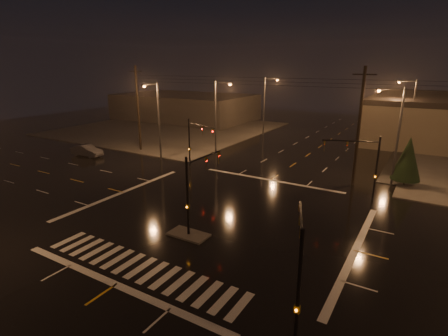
# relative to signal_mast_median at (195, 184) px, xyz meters

# --- Properties ---
(ground) EXTENTS (140.00, 140.00, 0.00)m
(ground) POSITION_rel_signal_mast_median_xyz_m (-0.00, 3.07, -3.75)
(ground) COLOR black
(ground) RESTS_ON ground
(sidewalk_nw) EXTENTS (36.00, 36.00, 0.12)m
(sidewalk_nw) POSITION_rel_signal_mast_median_xyz_m (-30.00, 33.07, -3.69)
(sidewalk_nw) COLOR #423F3B
(sidewalk_nw) RESTS_ON ground
(median_island) EXTENTS (3.00, 1.60, 0.15)m
(median_island) POSITION_rel_signal_mast_median_xyz_m (-0.00, -0.93, -3.68)
(median_island) COLOR #423F3B
(median_island) RESTS_ON ground
(crosswalk) EXTENTS (15.00, 2.60, 0.01)m
(crosswalk) POSITION_rel_signal_mast_median_xyz_m (-0.00, -5.93, -3.75)
(crosswalk) COLOR beige
(crosswalk) RESTS_ON ground
(stop_bar_near) EXTENTS (16.00, 0.50, 0.01)m
(stop_bar_near) POSITION_rel_signal_mast_median_xyz_m (-0.00, -7.93, -3.75)
(stop_bar_near) COLOR beige
(stop_bar_near) RESTS_ON ground
(stop_bar_far) EXTENTS (16.00, 0.50, 0.01)m
(stop_bar_far) POSITION_rel_signal_mast_median_xyz_m (-0.00, 14.07, -3.75)
(stop_bar_far) COLOR beige
(stop_bar_far) RESTS_ON ground
(commercial_block) EXTENTS (30.00, 18.00, 5.60)m
(commercial_block) POSITION_rel_signal_mast_median_xyz_m (-35.00, 45.07, -0.95)
(commercial_block) COLOR #413D39
(commercial_block) RESTS_ON ground
(signal_mast_median) EXTENTS (0.25, 4.59, 6.00)m
(signal_mast_median) POSITION_rel_signal_mast_median_xyz_m (0.00, 0.00, 0.00)
(signal_mast_median) COLOR black
(signal_mast_median) RESTS_ON ground
(signal_mast_ne) EXTENTS (4.84, 1.86, 6.00)m
(signal_mast_ne) POSITION_rel_signal_mast_median_xyz_m (9.50, 13.21, 0.04)
(signal_mast_ne) COLOR black
(signal_mast_ne) RESTS_ON ground
(signal_mast_nw) EXTENTS (4.84, 1.86, 6.00)m
(signal_mast_nw) POSITION_rel_signal_mast_median_xyz_m (-9.50, 13.21, 0.04)
(signal_mast_nw) COLOR black
(signal_mast_nw) RESTS_ON ground
(signal_mast_se) EXTENTS (1.55, 3.87, 6.00)m
(signal_mast_se) POSITION_rel_signal_mast_median_xyz_m (10.23, -6.68, -0.04)
(signal_mast_se) COLOR black
(signal_mast_se) RESTS_ON ground
(streetlight_1) EXTENTS (2.77, 0.32, 10.00)m
(streetlight_1) POSITION_rel_signal_mast_median_xyz_m (-11.18, 21.07, 2.05)
(streetlight_1) COLOR #38383A
(streetlight_1) RESTS_ON ground
(streetlight_2) EXTENTS (2.77, 0.32, 10.00)m
(streetlight_2) POSITION_rel_signal_mast_median_xyz_m (-11.18, 37.07, 2.05)
(streetlight_2) COLOR #38383A
(streetlight_2) RESTS_ON ground
(streetlight_3) EXTENTS (2.77, 0.32, 10.00)m
(streetlight_3) POSITION_rel_signal_mast_median_xyz_m (11.18, 19.07, 2.05)
(streetlight_3) COLOR #38383A
(streetlight_3) RESTS_ON ground
(streetlight_4) EXTENTS (2.77, 0.32, 10.00)m
(streetlight_4) POSITION_rel_signal_mast_median_xyz_m (11.18, 39.07, 2.05)
(streetlight_4) COLOR #38383A
(streetlight_4) RESTS_ON ground
(streetlight_5) EXTENTS (0.32, 2.77, 10.00)m
(streetlight_5) POSITION_rel_signal_mast_median_xyz_m (-16.00, 14.26, 2.05)
(streetlight_5) COLOR #38383A
(streetlight_5) RESTS_ON ground
(utility_pole_0) EXTENTS (2.20, 0.32, 12.00)m
(utility_pole_0) POSITION_rel_signal_mast_median_xyz_m (-22.00, 17.07, 2.38)
(utility_pole_0) COLOR black
(utility_pole_0) RESTS_ON ground
(utility_pole_1) EXTENTS (2.20, 0.32, 12.00)m
(utility_pole_1) POSITION_rel_signal_mast_median_xyz_m (8.00, 17.07, 2.38)
(utility_pole_1) COLOR black
(utility_pole_1) RESTS_ON ground
(conifer_0) EXTENTS (2.87, 2.87, 5.18)m
(conifer_0) POSITION_rel_signal_mast_median_xyz_m (12.65, 19.54, -0.81)
(conifer_0) COLOR black
(conifer_0) RESTS_ON ground
(car_crossing) EXTENTS (4.79, 1.98, 1.54)m
(car_crossing) POSITION_rel_signal_mast_median_xyz_m (-25.93, 10.76, -2.98)
(car_crossing) COLOR #56575E
(car_crossing) RESTS_ON ground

